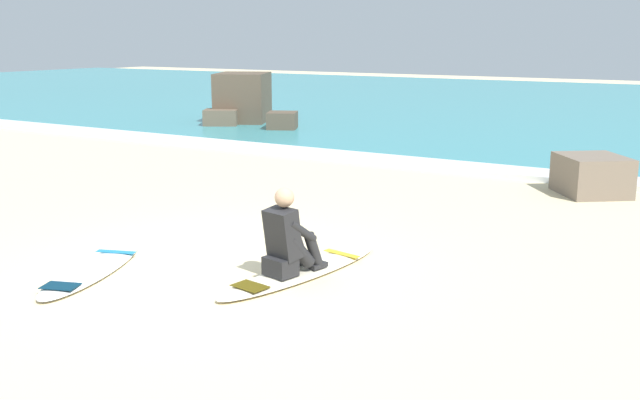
# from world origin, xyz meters

# --- Properties ---
(ground_plane) EXTENTS (80.00, 80.00, 0.00)m
(ground_plane) POSITION_xyz_m (0.00, 0.00, 0.00)
(ground_plane) COLOR beige
(sea) EXTENTS (80.00, 28.00, 0.10)m
(sea) POSITION_xyz_m (0.00, 20.97, 0.05)
(sea) COLOR teal
(sea) RESTS_ON ground
(breaking_foam) EXTENTS (80.00, 0.90, 0.11)m
(breaking_foam) POSITION_xyz_m (0.00, 7.27, 0.06)
(breaking_foam) COLOR white
(breaking_foam) RESTS_ON ground
(surfboard_main) EXTENTS (0.93, 2.55, 0.08)m
(surfboard_main) POSITION_xyz_m (0.97, 0.31, 0.04)
(surfboard_main) COLOR #EFE5C6
(surfboard_main) RESTS_ON ground
(surfer_seated) EXTENTS (0.48, 0.76, 0.95)m
(surfer_seated) POSITION_xyz_m (0.94, 0.08, 0.44)
(surfer_seated) COLOR #232326
(surfer_seated) RESTS_ON surfboard_main
(surfboard_spare_near) EXTENTS (1.17, 2.10, 0.08)m
(surfboard_spare_near) POSITION_xyz_m (-1.06, -0.86, 0.04)
(surfboard_spare_near) COLOR white
(surfboard_spare_near) RESTS_ON ground
(rock_outcrop_distant) EXTENTS (3.50, 2.72, 1.51)m
(rock_outcrop_distant) POSITION_xyz_m (-7.80, 11.01, 0.69)
(rock_outcrop_distant) COLOR brown
(rock_outcrop_distant) RESTS_ON ground
(shoreline_rock) EXTENTS (1.44, 1.46, 0.65)m
(shoreline_rock) POSITION_xyz_m (2.89, 6.25, 0.32)
(shoreline_rock) COLOR #756656
(shoreline_rock) RESTS_ON ground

